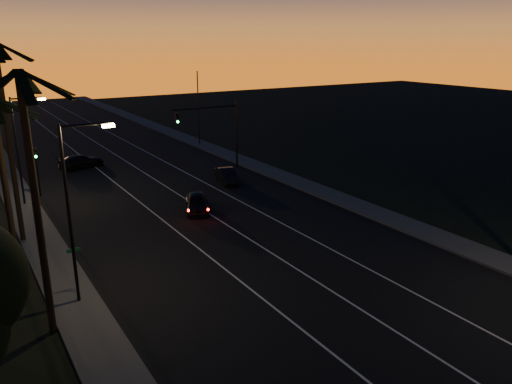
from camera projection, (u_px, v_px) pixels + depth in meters
road at (195, 209)px, 38.56m from camera, size 20.00×170.00×0.01m
sidewalk_left at (40, 238)px, 32.89m from camera, size 2.40×170.00×0.16m
sidewalk_right at (310, 187)px, 44.19m from camera, size 2.40×170.00×0.16m
lane_stripe_left at (158, 216)px, 37.04m from camera, size 0.12×160.00×0.01m
lane_stripe_mid at (200, 208)px, 38.81m from camera, size 0.12×160.00×0.01m
lane_stripe_right at (239, 201)px, 40.57m from camera, size 0.12×160.00×0.01m
palm_near at (33, 181)px, 20.39m from camera, size 4.25×4.16×11.53m
palm_mid at (3, 171)px, 25.20m from camera, size 4.25×4.16×10.03m
palm_far at (6, 125)px, 30.17m from camera, size 4.25×4.16×12.53m
streetlight_left_near at (74, 201)px, 23.48m from camera, size 2.55×0.26×9.00m
streetlight_left_far at (21, 142)px, 38.18m from camera, size 2.55×0.26×8.50m
street_sign at (75, 264)px, 25.32m from camera, size 0.70×0.06×2.60m
signal_mast at (216, 123)px, 48.87m from camera, size 7.10×0.41×7.00m
signal_post at (36, 163)px, 41.03m from camera, size 0.28×0.37×4.20m
far_pole_right at (198, 109)px, 60.66m from camera, size 0.14×0.14×9.00m
lead_car at (197, 202)px, 37.95m from camera, size 3.22×4.81×1.39m
right_car at (227, 176)px, 45.60m from camera, size 2.21×4.17×1.31m
cross_car at (81, 161)px, 50.85m from camera, size 5.03×3.11×1.36m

